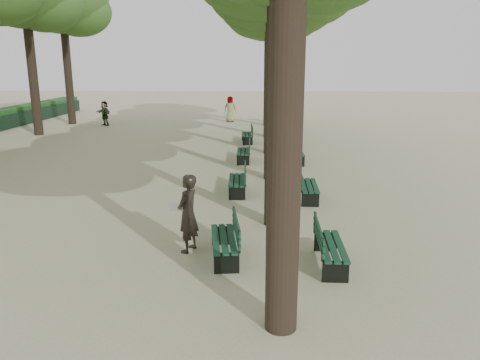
{
  "coord_description": "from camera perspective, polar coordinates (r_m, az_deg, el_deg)",
  "views": [
    {
      "loc": [
        1.16,
        -8.81,
        4.21
      ],
      "look_at": [
        0.6,
        3.0,
        1.2
      ],
      "focal_mm": 35.0,
      "sensor_mm": 36.0,
      "label": 1
    }
  ],
  "objects": [
    {
      "name": "man_with_map",
      "position": [
        10.57,
        -6.38,
        -4.06
      ],
      "size": [
        0.73,
        0.8,
        1.8
      ],
      "color": "black",
      "rests_on": "ground"
    },
    {
      "name": "bench_left_0",
      "position": [
        10.35,
        -1.91,
        -8.08
      ],
      "size": [
        0.8,
        1.86,
        0.92
      ],
      "color": "black",
      "rests_on": "ground"
    },
    {
      "name": "bench_right_0",
      "position": [
        10.16,
        10.97,
        -8.8
      ],
      "size": [
        0.58,
        1.8,
        0.92
      ],
      "color": "black",
      "rests_on": "ground"
    },
    {
      "name": "bench_right_1",
      "position": [
        14.78,
        8.34,
        -1.33
      ],
      "size": [
        0.59,
        1.81,
        0.92
      ],
      "color": "black",
      "rests_on": "ground"
    },
    {
      "name": "bench_left_3",
      "position": [
        24.95,
        0.86,
        5.19
      ],
      "size": [
        0.69,
        1.83,
        0.92
      ],
      "color": "black",
      "rests_on": "ground"
    },
    {
      "name": "bench_right_2",
      "position": [
        20.11,
        6.87,
        2.88
      ],
      "size": [
        0.65,
        1.82,
        0.92
      ],
      "color": "black",
      "rests_on": "ground"
    },
    {
      "name": "pedestrian_e",
      "position": [
        33.02,
        -16.18,
        7.82
      ],
      "size": [
        1.38,
        1.21,
        1.63
      ],
      "primitive_type": "imported",
      "rotation": [
        0.0,
        0.0,
        5.6
      ],
      "color": "#262628",
      "rests_on": "ground"
    },
    {
      "name": "pedestrian_b",
      "position": [
        32.87,
        4.65,
        8.42
      ],
      "size": [
        1.16,
        0.91,
        1.77
      ],
      "primitive_type": "imported",
      "rotation": [
        0.0,
        0.0,
        3.71
      ],
      "color": "#262628",
      "rests_on": "ground"
    },
    {
      "name": "pedestrian_d",
      "position": [
        33.67,
        -1.2,
        8.64
      ],
      "size": [
        0.91,
        0.43,
        1.81
      ],
      "primitive_type": "imported",
      "rotation": [
        0.0,
        0.0,
        3.06
      ],
      "color": "#262628",
      "rests_on": "ground"
    },
    {
      "name": "bench_left_2",
      "position": [
        20.18,
        0.41,
        3.02
      ],
      "size": [
        0.61,
        1.81,
        0.92
      ],
      "color": "black",
      "rests_on": "ground"
    },
    {
      "name": "bench_left_1",
      "position": [
        15.3,
        -0.35,
        -0.64
      ],
      "size": [
        0.65,
        1.82,
        0.92
      ],
      "color": "black",
      "rests_on": "ground"
    },
    {
      "name": "bench_right_3",
      "position": [
        24.67,
        6.13,
        5.0
      ],
      "size": [
        0.68,
        1.83,
        0.92
      ],
      "color": "black",
      "rests_on": "ground"
    },
    {
      "name": "tree_central_5",
      "position": [
        32.0,
        3.53,
        20.42
      ],
      "size": [
        6.0,
        6.0,
        9.95
      ],
      "color": "#33261C",
      "rests_on": "ground"
    },
    {
      "name": "ground",
      "position": [
        9.83,
        -4.41,
        -11.11
      ],
      "size": [
        120.0,
        120.0,
        0.0
      ],
      "primitive_type": "plane",
      "color": "#B6B089",
      "rests_on": "ground"
    }
  ]
}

